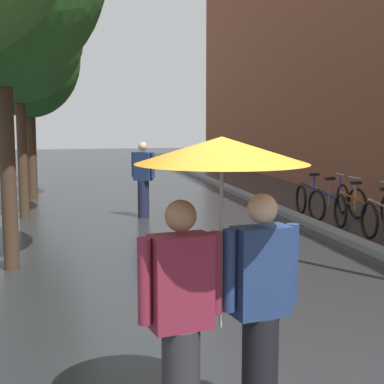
% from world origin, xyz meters
% --- Properties ---
extents(kerb_strip, '(0.30, 36.00, 0.12)m').
position_xyz_m(kerb_strip, '(3.20, 10.00, 0.06)').
color(kerb_strip, slate).
rests_on(kerb_strip, ground).
extents(street_tree_2, '(2.84, 2.84, 5.66)m').
position_xyz_m(street_tree_2, '(-2.72, 9.70, 4.10)').
color(street_tree_2, '#473323').
rests_on(street_tree_2, ground).
extents(street_tree_3, '(2.82, 2.82, 5.51)m').
position_xyz_m(street_tree_3, '(-2.71, 12.93, 3.86)').
color(street_tree_3, '#473323').
rests_on(street_tree_3, ground).
extents(street_tree_4, '(2.50, 2.50, 5.30)m').
position_xyz_m(street_tree_4, '(-2.87, 16.67, 3.97)').
color(street_tree_4, '#473323').
rests_on(street_tree_4, ground).
extents(parked_bicycle_4, '(1.16, 0.82, 0.96)m').
position_xyz_m(parked_bicycle_4, '(4.19, 7.02, 0.38)').
color(parked_bicycle_4, black).
rests_on(parked_bicycle_4, ground).
extents(parked_bicycle_5, '(1.15, 0.81, 0.96)m').
position_xyz_m(parked_bicycle_5, '(4.04, 7.94, 0.38)').
color(parked_bicycle_5, black).
rests_on(parked_bicycle_5, ground).
extents(parked_bicycle_6, '(1.14, 0.79, 0.96)m').
position_xyz_m(parked_bicycle_6, '(4.09, 8.81, 0.38)').
color(parked_bicycle_6, black).
rests_on(parked_bicycle_6, ground).
extents(couple_under_umbrella, '(1.18, 1.17, 2.11)m').
position_xyz_m(couple_under_umbrella, '(-0.76, 0.13, 1.42)').
color(couple_under_umbrella, '#2D2D33').
rests_on(couple_under_umbrella, ground).
extents(pedestrian_walking_midground, '(0.48, 0.46, 1.71)m').
position_xyz_m(pedestrian_walking_midground, '(-0.08, 9.22, 0.91)').
color(pedestrian_walking_midground, '#1E233D').
rests_on(pedestrian_walking_midground, ground).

